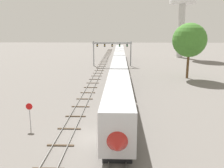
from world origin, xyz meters
TOP-DOWN VIEW (x-y plane):
  - ground_plane at (0.00, 0.00)m, footprint 400.00×400.00m
  - track_main at (2.00, 60.00)m, footprint 2.60×200.00m
  - track_near at (-3.50, 40.00)m, footprint 2.60×160.00m
  - passenger_train at (2.00, 37.21)m, footprint 3.04×87.13m
  - signal_gantry at (-0.25, 51.33)m, footprint 12.10×0.49m
  - water_tower at (26.75, 77.07)m, footprint 10.30×10.30m
  - stop_sign at (-8.00, 2.36)m, footprint 0.76×0.08m
  - trackside_tree_left at (17.81, 32.38)m, footprint 7.65×7.65m

SIDE VIEW (x-z plane):
  - ground_plane at x=0.00m, z-range 0.00..0.00m
  - track_main at x=2.00m, z-range -0.01..0.15m
  - track_near at x=-3.50m, z-range -0.01..0.15m
  - stop_sign at x=-8.00m, z-range 0.43..3.31m
  - passenger_train at x=2.00m, z-range 0.20..5.00m
  - signal_gantry at x=-0.25m, z-range 1.82..9.51m
  - trackside_tree_left at x=17.81m, z-range 2.43..14.97m
  - water_tower at x=26.75m, z-range 7.94..34.75m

